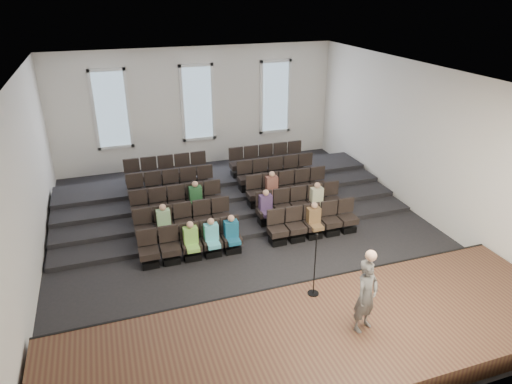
# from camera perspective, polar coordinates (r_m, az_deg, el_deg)

# --- Properties ---
(ground) EXTENTS (14.00, 14.00, 0.00)m
(ground) POSITION_cam_1_polar(r_m,az_deg,el_deg) (14.38, -0.88, -5.72)
(ground) COLOR black
(ground) RESTS_ON ground
(ceiling) EXTENTS (12.00, 14.00, 0.02)m
(ceiling) POSITION_cam_1_polar(r_m,az_deg,el_deg) (12.63, -1.03, 14.34)
(ceiling) COLOR white
(ceiling) RESTS_ON ground
(wall_back) EXTENTS (12.00, 0.04, 5.00)m
(wall_back) POSITION_cam_1_polar(r_m,az_deg,el_deg) (19.81, -7.32, 10.44)
(wall_back) COLOR white
(wall_back) RESTS_ON ground
(wall_front) EXTENTS (12.00, 0.04, 5.00)m
(wall_front) POSITION_cam_1_polar(r_m,az_deg,el_deg) (7.74, 15.80, -14.24)
(wall_front) COLOR white
(wall_front) RESTS_ON ground
(wall_left) EXTENTS (0.04, 14.00, 5.00)m
(wall_left) POSITION_cam_1_polar(r_m,az_deg,el_deg) (12.94, -27.22, 0.18)
(wall_left) COLOR white
(wall_left) RESTS_ON ground
(wall_right) EXTENTS (0.04, 14.00, 5.00)m
(wall_right) POSITION_cam_1_polar(r_m,az_deg,el_deg) (16.09, 20.02, 5.87)
(wall_right) COLOR white
(wall_right) RESTS_ON ground
(stage) EXTENTS (11.80, 3.60, 0.50)m
(stage) POSITION_cam_1_polar(r_m,az_deg,el_deg) (10.41, 8.26, -17.91)
(stage) COLOR #4C3420
(stage) RESTS_ON ground
(stage_lip) EXTENTS (11.80, 0.06, 0.52)m
(stage_lip) POSITION_cam_1_polar(r_m,az_deg,el_deg) (11.64, 4.31, -12.45)
(stage_lip) COLOR black
(stage_lip) RESTS_ON ground
(risers) EXTENTS (11.80, 4.80, 0.60)m
(risers) POSITION_cam_1_polar(r_m,az_deg,el_deg) (17.00, -4.19, -0.05)
(risers) COLOR black
(risers) RESTS_ON ground
(seating_rows) EXTENTS (6.80, 4.70, 1.67)m
(seating_rows) POSITION_cam_1_polar(r_m,az_deg,el_deg) (15.37, -2.67, -0.78)
(seating_rows) COLOR black
(seating_rows) RESTS_ON ground
(windows) EXTENTS (8.44, 0.10, 3.24)m
(windows) POSITION_cam_1_polar(r_m,az_deg,el_deg) (19.70, -7.31, 10.96)
(windows) COLOR white
(windows) RESTS_ON wall_back
(audience) EXTENTS (5.45, 2.64, 1.10)m
(audience) POSITION_cam_1_polar(r_m,az_deg,el_deg) (14.14, -1.74, -2.60)
(audience) COLOR #89CF53
(audience) RESTS_ON seating_rows
(speaker) EXTENTS (0.71, 0.60, 1.67)m
(speaker) POSITION_cam_1_polar(r_m,az_deg,el_deg) (9.98, 13.60, -12.51)
(speaker) COLOR #555350
(speaker) RESTS_ON stage
(mic_stand) EXTENTS (0.28, 0.28, 1.65)m
(mic_stand) POSITION_cam_1_polar(r_m,az_deg,el_deg) (10.96, 7.28, -10.43)
(mic_stand) COLOR black
(mic_stand) RESTS_ON stage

